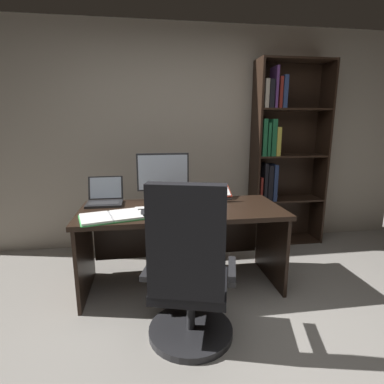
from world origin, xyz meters
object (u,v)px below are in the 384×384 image
(monitor, at_px, (163,177))
(computer_mouse, at_px, (202,210))
(desk, at_px, (181,226))
(bookshelf, at_px, (280,156))
(laptop, at_px, (105,198))
(notepad, at_px, (144,210))
(reading_stand_with_book, at_px, (215,192))
(pen, at_px, (146,209))
(open_binder, at_px, (111,217))
(keyboard, at_px, (167,212))
(office_chair, at_px, (189,279))

(monitor, xyz_separation_m, computer_mouse, (0.30, -0.41, -0.21))
(desk, distance_m, computer_mouse, 0.36)
(bookshelf, distance_m, laptop, 2.11)
(desk, distance_m, notepad, 0.40)
(laptop, xyz_separation_m, reading_stand_with_book, (1.05, 0.05, 0.01))
(computer_mouse, relative_size, pen, 0.74)
(open_binder, bearing_deg, laptop, 87.48)
(desk, height_order, reading_stand_with_book, reading_stand_with_book)
(monitor, distance_m, pen, 0.40)
(desk, distance_m, monitor, 0.49)
(monitor, xyz_separation_m, laptop, (-0.54, 0.01, -0.18))
(laptop, bearing_deg, pen, -37.90)
(bookshelf, bearing_deg, keyboard, -143.68)
(bookshelf, relative_size, open_binder, 4.06)
(office_chair, height_order, notepad, office_chair)
(pen, bearing_deg, computer_mouse, -14.62)
(keyboard, bearing_deg, notepad, 146.71)
(keyboard, distance_m, notepad, 0.22)
(reading_stand_with_book, relative_size, notepad, 1.54)
(laptop, distance_m, keyboard, 0.69)
(keyboard, distance_m, pen, 0.20)
(pen, bearing_deg, laptop, 142.10)
(reading_stand_with_book, bearing_deg, computer_mouse, -114.28)
(reading_stand_with_book, xyz_separation_m, notepad, (-0.69, -0.34, -0.06))
(monitor, bearing_deg, reading_stand_with_book, 6.20)
(bookshelf, xyz_separation_m, keyboard, (-1.44, -1.06, -0.33))
(computer_mouse, bearing_deg, open_binder, -176.15)
(office_chair, xyz_separation_m, open_binder, (-0.54, 0.58, 0.27))
(computer_mouse, bearing_deg, pen, 165.38)
(reading_stand_with_book, bearing_deg, open_binder, -151.56)
(keyboard, bearing_deg, pen, 143.63)
(open_binder, bearing_deg, office_chair, -61.67)
(office_chair, bearing_deg, pen, 125.20)
(open_binder, bearing_deg, pen, 16.93)
(office_chair, xyz_separation_m, reading_stand_with_book, (0.41, 1.09, 0.33))
(bookshelf, xyz_separation_m, monitor, (-1.44, -0.65, -0.11))
(office_chair, xyz_separation_m, laptop, (-0.64, 1.04, 0.31))
(computer_mouse, xyz_separation_m, open_binder, (-0.74, -0.05, -0.01))
(computer_mouse, bearing_deg, notepad, 165.96)
(computer_mouse, distance_m, pen, 0.48)
(monitor, relative_size, keyboard, 1.16)
(office_chair, relative_size, reading_stand_with_book, 3.53)
(computer_mouse, bearing_deg, reading_stand_with_book, 65.72)
(notepad, height_order, pen, pen)
(bookshelf, distance_m, open_binder, 2.21)
(office_chair, bearing_deg, notepad, 126.56)
(notepad, bearing_deg, pen, 0.00)
(keyboard, xyz_separation_m, notepad, (-0.18, 0.12, -0.01))
(laptop, xyz_separation_m, pen, (0.38, -0.29, -0.04))
(pen, bearing_deg, monitor, 60.37)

